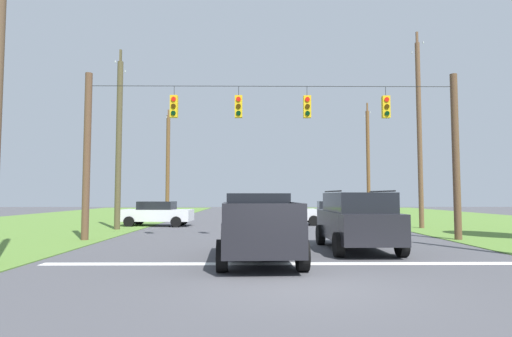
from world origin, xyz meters
name	(u,v)px	position (x,y,z in m)	size (l,w,h in m)	color
ground_plane	(300,285)	(0.00, 0.00, 0.00)	(120.00, 120.00, 0.00)	#47474C
shoulder_grass_left	(2,228)	(-15.18, 15.00, 0.01)	(16.00, 80.00, 0.03)	#557C32
stop_bar_stripe	(289,264)	(0.00, 2.71, 0.00)	(13.65, 0.45, 0.01)	white
lane_dash_0	(276,240)	(0.00, 8.71, 0.00)	(0.15, 2.50, 0.01)	white
lane_dash_1	(269,227)	(0.00, 16.28, 0.00)	(0.15, 2.50, 0.01)	white
lane_dash_2	(266,221)	(0.00, 22.46, 0.00)	(0.15, 2.50, 0.01)	white
lane_dash_3	(263,215)	(0.00, 30.72, 0.00)	(0.15, 2.50, 0.01)	white
lane_dash_4	(262,214)	(0.00, 33.97, 0.00)	(0.15, 2.50, 0.01)	white
overhead_signal_span	(273,146)	(-0.13, 8.70, 3.99)	(16.02, 0.31, 7.13)	brown
pickup_truck	(258,227)	(-0.84, 3.42, 0.97)	(2.46, 5.48, 1.95)	black
suv_black	(357,219)	(2.59, 5.50, 1.06)	(2.23, 4.81, 2.05)	black
distant_car_crossing_white	(157,213)	(-6.90, 17.00, 0.79)	(4.39, 2.21, 1.52)	silver
distant_car_oncoming	(335,213)	(4.30, 17.92, 0.79)	(4.40, 2.23, 1.52)	silver
utility_pole_mid_right	(419,131)	(8.70, 14.96, 5.62)	(0.27, 1.78, 11.51)	brown
utility_pole_far_right	(368,162)	(8.85, 26.24, 4.71)	(0.30, 1.84, 9.80)	brown
utility_pole_mid_left	(119,142)	(-8.44, 14.17, 4.85)	(0.32, 1.83, 10.10)	brown
utility_pole_far_left	(168,165)	(-8.24, 26.76, 4.50)	(0.33, 1.54, 9.29)	brown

